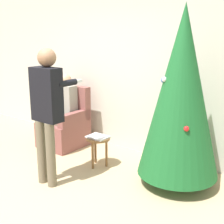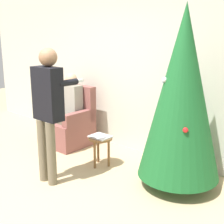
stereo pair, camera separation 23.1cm
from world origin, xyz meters
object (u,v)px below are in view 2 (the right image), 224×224
person_standing (48,104)px  side_stool (100,142)px  armchair (71,125)px  person_seated (69,106)px  christmas_tree (182,94)px

person_standing → side_stool: person_standing is taller
armchair → person_standing: person_standing is taller
person_standing → person_seated: bearing=128.4°
armchair → side_stool: 1.08m
person_standing → armchair: bearing=127.6°
person_seated → person_standing: person_standing is taller
person_standing → side_stool: size_ratio=3.94×
side_stool → person_standing: bearing=-102.2°
person_standing → side_stool: bearing=77.8°
christmas_tree → armchair: size_ratio=2.22×
christmas_tree → side_stool: christmas_tree is taller
armchair → christmas_tree: bearing=-3.2°
armchair → side_stool: size_ratio=2.30×
christmas_tree → person_seated: 2.27m
person_seated → side_stool: bearing=-16.2°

